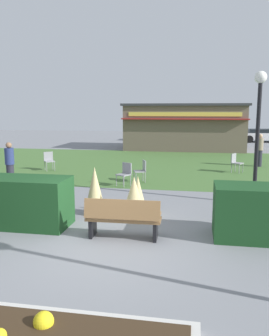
{
  "coord_description": "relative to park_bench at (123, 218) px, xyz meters",
  "views": [
    {
      "loc": [
        1.89,
        -6.94,
        2.89
      ],
      "look_at": [
        0.13,
        3.03,
        1.2
      ],
      "focal_mm": 37.4,
      "sensor_mm": 36.0,
      "label": 1
    }
  ],
  "objects": [
    {
      "name": "person_strolling",
      "position": [
        4.8,
        11.27,
        0.38
      ],
      "size": [
        0.34,
        0.34,
        1.69
      ],
      "rotation": [
        0.0,
        0.0,
        4.37
      ],
      "color": "#23232D",
      "rests_on": "ground_plane"
    },
    {
      "name": "hedge_left",
      "position": [
        -2.81,
        0.47,
        0.14
      ],
      "size": [
        2.61,
        1.1,
        1.23
      ],
      "primitive_type": "cube",
      "color": "#19421E",
      "rests_on": "ground_plane"
    },
    {
      "name": "lawn_patch",
      "position": [
        -0.32,
        11.0,
        -0.48
      ],
      "size": [
        36.0,
        12.0,
        0.01
      ],
      "primitive_type": "cube",
      "color": "#446B33",
      "rests_on": "ground_plane"
    },
    {
      "name": "parked_car_east_slot",
      "position": [
        7.42,
        25.83,
        0.16
      ],
      "size": [
        4.31,
        2.28,
        1.2
      ],
      "color": "silver",
      "rests_on": "ground_plane"
    },
    {
      "name": "ornamental_grass_behind_center",
      "position": [
        -1.16,
        1.73,
        0.19
      ],
      "size": [
        0.62,
        0.62,
        1.34
      ],
      "primitive_type": "cone",
      "color": "#D1BC7F",
      "rests_on": "ground_plane"
    },
    {
      "name": "person_standing",
      "position": [
        -5.36,
        4.65,
        0.38
      ],
      "size": [
        0.34,
        0.34,
        1.69
      ],
      "rotation": [
        0.0,
        0.0,
        0.51
      ],
      "color": "#23232D",
      "rests_on": "ground_plane"
    },
    {
      "name": "ornamental_grass_behind_left",
      "position": [
        0.02,
        1.88,
        0.07
      ],
      "size": [
        0.56,
        0.56,
        1.1
      ],
      "primitive_type": "cone",
      "color": "#D1BC7F",
      "rests_on": "ground_plane"
    },
    {
      "name": "ground_plane",
      "position": [
        -0.32,
        -0.47,
        -0.48
      ],
      "size": [
        80.0,
        80.0,
        0.0
      ],
      "primitive_type": "plane",
      "color": "slate"
    },
    {
      "name": "cafe_chair_east",
      "position": [
        -1.08,
        5.49,
        0.05
      ],
      "size": [
        0.6,
        0.6,
        0.89
      ],
      "color": "gray",
      "rests_on": "ground_plane"
    },
    {
      "name": "lamppost_mid",
      "position": [
        3.39,
        3.65,
        2.06
      ],
      "size": [
        0.36,
        0.36,
        4.02
      ],
      "color": "black",
      "rests_on": "ground_plane"
    },
    {
      "name": "cafe_chair_north",
      "position": [
        -5.39,
        8.29,
        0.05
      ],
      "size": [
        0.62,
        0.62,
        0.89
      ],
      "color": "gray",
      "rests_on": "ground_plane"
    },
    {
      "name": "food_kiosk",
      "position": [
        0.7,
        18.91,
        1.19
      ],
      "size": [
        8.77,
        4.82,
        3.32
      ],
      "color": "#6B5B4C",
      "rests_on": "ground_plane"
    },
    {
      "name": "ornamental_grass_behind_right",
      "position": [
        -0.01,
        1.45,
        0.1
      ],
      "size": [
        0.73,
        0.73,
        1.16
      ],
      "primitive_type": "cone",
      "color": "#D1BC7F",
      "rests_on": "ground_plane"
    },
    {
      "name": "cafe_chair_west",
      "position": [
        3.41,
        9.23,
        0.05
      ],
      "size": [
        0.61,
        0.61,
        0.89
      ],
      "color": "gray",
      "rests_on": "ground_plane"
    },
    {
      "name": "parked_car_center_slot",
      "position": [
        2.67,
        25.83,
        0.16
      ],
      "size": [
        4.35,
        2.36,
        1.2
      ],
      "color": "maroon",
      "rests_on": "ground_plane"
    },
    {
      "name": "park_bench",
      "position": [
        0.0,
        0.0,
        0.0
      ],
      "size": [
        1.71,
        0.56,
        0.95
      ],
      "color": "olive",
      "rests_on": "ground_plane"
    },
    {
      "name": "parked_car_west_slot",
      "position": [
        -2.43,
        25.83,
        0.16
      ],
      "size": [
        4.2,
        2.07,
        1.2
      ],
      "color": "navy",
      "rests_on": "ground_plane"
    },
    {
      "name": "cafe_chair_center",
      "position": [
        -0.56,
        6.3,
        0.05
      ],
      "size": [
        0.57,
        0.57,
        0.89
      ],
      "color": "gray",
      "rests_on": "ground_plane"
    },
    {
      "name": "hedge_right",
      "position": [
        2.93,
        0.54,
        0.13
      ],
      "size": [
        1.83,
        1.1,
        1.22
      ],
      "primitive_type": "cube",
      "color": "#19421E",
      "rests_on": "ground_plane"
    }
  ]
}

